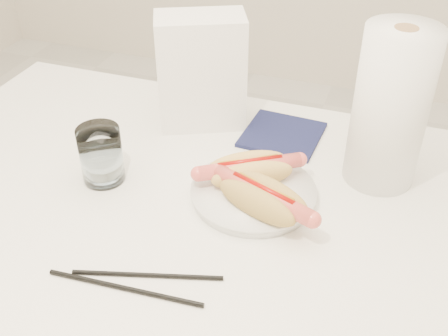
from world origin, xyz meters
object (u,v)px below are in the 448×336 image
(water_glass, at_px, (101,155))
(napkin_box, at_px, (201,72))
(hotdog_left, at_px, (250,170))
(table, at_px, (185,218))
(plate, at_px, (253,194))
(hotdog_right, at_px, (263,198))
(paper_towel_roll, at_px, (390,109))

(water_glass, relative_size, napkin_box, 0.45)
(hotdog_left, bearing_deg, table, 173.82)
(plate, xyz_separation_m, water_glass, (-0.29, -0.04, 0.05))
(plate, distance_m, water_glass, 0.29)
(napkin_box, bearing_deg, plate, -75.16)
(table, height_order, hotdog_right, hotdog_right)
(plate, bearing_deg, water_glass, -172.50)
(table, bearing_deg, napkin_box, 103.63)
(table, distance_m, water_glass, 0.20)
(napkin_box, height_order, paper_towel_roll, paper_towel_roll)
(hotdog_left, relative_size, hotdog_right, 0.90)
(water_glass, bearing_deg, hotdog_right, -1.75)
(napkin_box, bearing_deg, water_glass, -136.10)
(napkin_box, bearing_deg, paper_towel_roll, -36.37)
(table, height_order, napkin_box, napkin_box)
(table, relative_size, hotdog_right, 6.05)
(table, bearing_deg, plate, 13.75)
(water_glass, xyz_separation_m, napkin_box, (0.10, 0.26, 0.07))
(plate, distance_m, hotdog_left, 0.04)
(water_glass, height_order, napkin_box, napkin_box)
(plate, bearing_deg, paper_towel_roll, 34.93)
(hotdog_left, xyz_separation_m, paper_towel_roll, (0.22, 0.12, 0.11))
(hotdog_right, height_order, napkin_box, napkin_box)
(plate, bearing_deg, hotdog_left, 122.35)
(hotdog_left, relative_size, paper_towel_roll, 0.59)
(hotdog_left, height_order, paper_towel_roll, paper_towel_roll)
(plate, bearing_deg, napkin_box, 129.80)
(table, distance_m, hotdog_right, 0.19)
(table, xyz_separation_m, paper_towel_roll, (0.33, 0.18, 0.21))
(plate, xyz_separation_m, hotdog_left, (-0.02, 0.02, 0.03))
(plate, distance_m, napkin_box, 0.31)
(table, distance_m, hotdog_left, 0.16)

